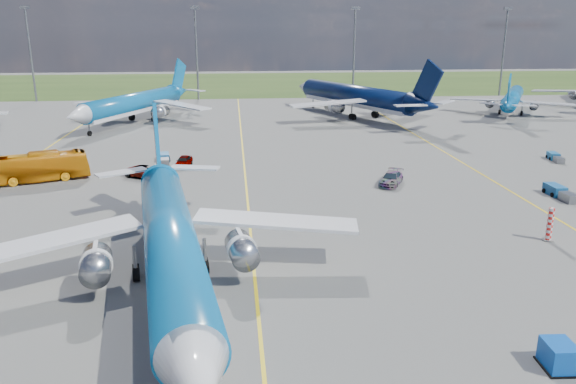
{
  "coord_description": "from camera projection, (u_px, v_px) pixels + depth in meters",
  "views": [
    {
      "loc": [
        -1.25,
        -35.65,
        18.19
      ],
      "look_at": [
        3.37,
        11.75,
        4.0
      ],
      "focal_mm": 35.0,
      "sensor_mm": 36.0,
      "label": 1
    }
  ],
  "objects": [
    {
      "name": "ground",
      "position": [
        256.0,
        295.0,
        39.32
      ],
      "size": [
        400.0,
        400.0,
        0.0
      ],
      "primitive_type": "plane",
      "color": "#575754",
      "rests_on": "ground"
    },
    {
      "name": "grass_strip",
      "position": [
        236.0,
        83.0,
        182.39
      ],
      "size": [
        400.0,
        80.0,
        0.01
      ],
      "primitive_type": "cube",
      "color": "#2D4719",
      "rests_on": "ground"
    },
    {
      "name": "taxiway_lines",
      "position": [
        248.0,
        187.0,
        65.75
      ],
      "size": [
        60.25,
        160.0,
        0.02
      ],
      "color": "yellow",
      "rests_on": "ground"
    },
    {
      "name": "floodlight_masts",
      "position": [
        276.0,
        48.0,
        141.58
      ],
      "size": [
        202.2,
        0.5,
        22.7
      ],
      "color": "slate",
      "rests_on": "ground"
    },
    {
      "name": "warning_post",
      "position": [
        550.0,
        224.0,
        48.94
      ],
      "size": [
        0.5,
        0.5,
        3.0
      ],
      "primitive_type": "cylinder",
      "color": "red",
      "rests_on": "ground"
    },
    {
      "name": "bg_jet_nnw",
      "position": [
        136.0,
        123.0,
        108.54
      ],
      "size": [
        45.94,
        50.99,
        10.92
      ],
      "primitive_type": null,
      "rotation": [
        0.0,
        0.0,
        -0.42
      ],
      "color": "#0B63A2",
      "rests_on": "ground"
    },
    {
      "name": "bg_jet_n",
      "position": [
        354.0,
        117.0,
        116.3
      ],
      "size": [
        52.25,
        57.51,
        12.24
      ],
      "primitive_type": null,
      "rotation": [
        0.0,
        0.0,
        3.59
      ],
      "color": "#07163E",
      "rests_on": "ground"
    },
    {
      "name": "bg_jet_ne",
      "position": [
        511.0,
        113.0,
        120.62
      ],
      "size": [
        40.96,
        43.98,
        9.23
      ],
      "primitive_type": null,
      "rotation": [
        0.0,
        0.0,
        2.61
      ],
      "color": "#0B63A2",
      "rests_on": "ground"
    },
    {
      "name": "main_airliner",
      "position": [
        174.0,
        291.0,
        39.93
      ],
      "size": [
        37.73,
        45.82,
        10.8
      ],
      "primitive_type": null,
      "rotation": [
        0.0,
        0.0,
        0.16
      ],
      "color": "#0B63A2",
      "rests_on": "ground"
    },
    {
      "name": "uld_container",
      "position": [
        559.0,
        356.0,
        30.82
      ],
      "size": [
        1.63,
        1.99,
        1.53
      ],
      "primitive_type": "cube",
      "rotation": [
        0.0,
        0.0,
        -0.06
      ],
      "color": "#0D4FB6",
      "rests_on": "ground"
    },
    {
      "name": "apron_bus",
      "position": [
        34.0,
        167.0,
        67.5
      ],
      "size": [
        12.83,
        6.97,
        3.5
      ],
      "primitive_type": "imported",
      "rotation": [
        0.0,
        0.0,
        1.91
      ],
      "color": "orange",
      "rests_on": "ground"
    },
    {
      "name": "service_car_a",
      "position": [
        184.0,
        161.0,
        75.09
      ],
      "size": [
        2.43,
        4.44,
        1.43
      ],
      "primitive_type": "imported",
      "rotation": [
        0.0,
        0.0,
        -0.18
      ],
      "color": "#999999",
      "rests_on": "ground"
    },
    {
      "name": "service_car_b",
      "position": [
        145.0,
        172.0,
        69.47
      ],
      "size": [
        5.83,
        5.01,
        1.49
      ],
      "primitive_type": "imported",
      "rotation": [
        0.0,
        0.0,
        0.99
      ],
      "color": "#999999",
      "rests_on": "ground"
    },
    {
      "name": "service_car_c",
      "position": [
        391.0,
        179.0,
        66.42
      ],
      "size": [
        4.32,
        5.59,
        1.51
      ],
      "primitive_type": "imported",
      "rotation": [
        0.0,
        0.0,
        -0.49
      ],
      "color": "#999999",
      "rests_on": "ground"
    },
    {
      "name": "baggage_tug_w",
      "position": [
        560.0,
        192.0,
        61.66
      ],
      "size": [
        1.51,
        5.07,
        1.13
      ],
      "rotation": [
        0.0,
        0.0,
        0.03
      ],
      "color": "#185692",
      "rests_on": "ground"
    },
    {
      "name": "baggage_tug_c",
      "position": [
        164.0,
        159.0,
        77.42
      ],
      "size": [
        1.93,
        4.89,
        1.07
      ],
      "rotation": [
        0.0,
        0.0,
        0.14
      ],
      "color": "#185995",
      "rests_on": "ground"
    },
    {
      "name": "baggage_tug_e",
      "position": [
        555.0,
        157.0,
        78.45
      ],
      "size": [
        1.92,
        4.39,
        0.95
      ],
      "rotation": [
        0.0,
        0.0,
        -0.19
      ],
      "color": "#185C91",
      "rests_on": "ground"
    }
  ]
}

